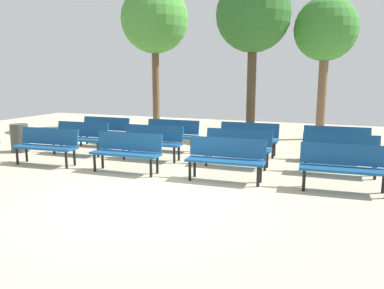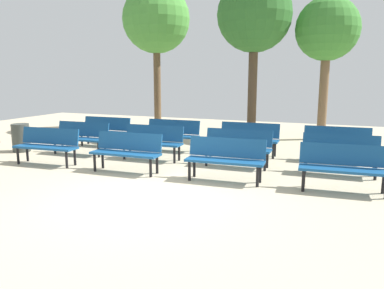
{
  "view_description": "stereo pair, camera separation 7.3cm",
  "coord_description": "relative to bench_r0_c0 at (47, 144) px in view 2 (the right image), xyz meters",
  "views": [
    {
      "loc": [
        3.14,
        -5.66,
        2.14
      ],
      "look_at": [
        0.0,
        2.43,
        0.55
      ],
      "focal_mm": 35.36,
      "sensor_mm": 36.0,
      "label": 1
    },
    {
      "loc": [
        3.21,
        -5.63,
        2.14
      ],
      "look_at": [
        0.0,
        2.43,
        0.55
      ],
      "focal_mm": 35.36,
      "sensor_mm": 36.0,
      "label": 2
    }
  ],
  "objects": [
    {
      "name": "ground_plane",
      "position": [
        3.4,
        -1.46,
        -0.5
      ],
      "size": [
        24.0,
        24.0,
        0.0
      ],
      "primitive_type": "plane",
      "color": "#BCAD8E"
    },
    {
      "name": "bench_r0_c0",
      "position": [
        0.0,
        0.0,
        0.0
      ],
      "size": [
        1.63,
        0.58,
        0.87
      ],
      "rotation": [
        0.0,
        0.0,
        0.06
      ],
      "color": "navy",
      "rests_on": "ground_plane"
    },
    {
      "name": "bench_r0_c1",
      "position": [
        2.19,
        0.06,
        0.0
      ],
      "size": [
        1.61,
        0.52,
        0.87
      ],
      "rotation": [
        0.0,
        0.0,
        0.03
      ],
      "color": "navy",
      "rests_on": "ground_plane"
    },
    {
      "name": "bench_r0_c2",
      "position": [
        4.46,
        0.17,
        0.0
      ],
      "size": [
        1.62,
        0.56,
        0.87
      ],
      "rotation": [
        0.0,
        0.0,
        0.05
      ],
      "color": "navy",
      "rests_on": "ground_plane"
    },
    {
      "name": "bench_r0_c3",
      "position": [
        6.71,
        0.28,
        0.0
      ],
      "size": [
        1.63,
        0.58,
        0.87
      ],
      "rotation": [
        0.0,
        0.0,
        0.06
      ],
      "color": "navy",
      "rests_on": "ground_plane"
    },
    {
      "name": "bench_r1_c0",
      "position": [
        -0.02,
        1.3,
        0.0
      ],
      "size": [
        1.62,
        0.55,
        0.87
      ],
      "rotation": [
        0.0,
        0.0,
        0.04
      ],
      "color": "navy",
      "rests_on": "ground_plane"
    },
    {
      "name": "bench_r1_c1",
      "position": [
        2.13,
        1.41,
        0.0
      ],
      "size": [
        1.62,
        0.55,
        0.87
      ],
      "rotation": [
        0.0,
        0.0,
        0.04
      ],
      "color": "navy",
      "rests_on": "ground_plane"
    },
    {
      "name": "bench_r1_c2",
      "position": [
        4.35,
        1.49,
        0.0
      ],
      "size": [
        1.61,
        0.52,
        0.87
      ],
      "rotation": [
        0.0,
        0.0,
        0.02
      ],
      "color": "navy",
      "rests_on": "ground_plane"
    },
    {
      "name": "bench_r1_c3",
      "position": [
        6.63,
        1.57,
        0.0
      ],
      "size": [
        1.61,
        0.53,
        0.87
      ],
      "rotation": [
        0.0,
        0.0,
        0.03
      ],
      "color": "navy",
      "rests_on": "ground_plane"
    },
    {
      "name": "bench_r2_c0",
      "position": [
        -0.12,
        2.59,
        0.0
      ],
      "size": [
        1.61,
        0.51,
        0.87
      ],
      "rotation": [
        0.0,
        0.0,
        0.02
      ],
      "color": "navy",
      "rests_on": "ground_plane"
    },
    {
      "name": "bench_r2_c1",
      "position": [
        2.09,
        2.71,
        0.0
      ],
      "size": [
        1.61,
        0.5,
        0.87
      ],
      "rotation": [
        0.0,
        0.0,
        0.01
      ],
      "color": "navy",
      "rests_on": "ground_plane"
    },
    {
      "name": "bench_r2_c2",
      "position": [
        4.31,
        2.84,
        0.0
      ],
      "size": [
        1.61,
        0.51,
        0.87
      ],
      "rotation": [
        0.0,
        0.0,
        0.02
      ],
      "color": "navy",
      "rests_on": "ground_plane"
    },
    {
      "name": "bench_r2_c3",
      "position": [
        6.54,
        2.87,
        0.0
      ],
      "size": [
        1.62,
        0.53,
        0.87
      ],
      "rotation": [
        0.0,
        0.0,
        0.03
      ],
      "color": "navy",
      "rests_on": "ground_plane"
    },
    {
      "name": "tree_0",
      "position": [
        3.69,
        5.86,
        3.58
      ],
      "size": [
        2.49,
        2.49,
        5.38
      ],
      "color": "#4C3A28",
      "rests_on": "ground_plane"
    },
    {
      "name": "tree_1",
      "position": [
        5.99,
        6.34,
        3.06
      ],
      "size": [
        2.05,
        2.05,
        4.65
      ],
      "color": "brown",
      "rests_on": "ground_plane"
    },
    {
      "name": "tree_2",
      "position": [
        -0.32,
        6.56,
        3.74
      ],
      "size": [
        2.61,
        2.61,
        5.59
      ],
      "color": "brown",
      "rests_on": "ground_plane"
    },
    {
      "name": "trash_bin",
      "position": [
        -1.83,
        0.94,
        -0.11
      ],
      "size": [
        0.48,
        0.48,
        0.79
      ],
      "primitive_type": "cylinder",
      "color": "#383D38",
      "rests_on": "ground_plane"
    }
  ]
}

